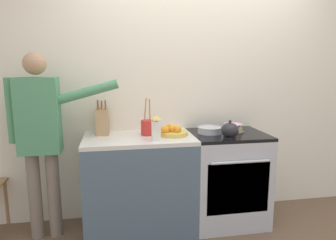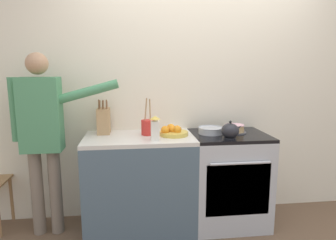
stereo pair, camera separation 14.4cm
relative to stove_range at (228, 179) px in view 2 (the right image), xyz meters
The scene contains 12 objects.
ground_plane 0.59m from the stove_range, 130.47° to the right, with size 16.00×16.00×0.00m, color brown.
wall_back 0.94m from the stove_range, 128.10° to the left, with size 8.00×0.04×2.60m.
counter_cabinet 0.85m from the stove_range, behind, with size 0.99×0.59×0.89m.
stove_range is the anchor object (origin of this frame).
layer_cake 0.49m from the stove_range, 34.12° to the left, with size 0.21×0.21×0.08m.
tea_kettle 0.54m from the stove_range, 106.86° to the right, with size 0.19×0.16×0.16m.
mixing_bowl 0.51m from the stove_range, behind, with size 0.24×0.24×0.06m.
knife_block 1.31m from the stove_range, behind, with size 0.12×0.18×0.33m.
utensil_crock 0.93m from the stove_range, behind, with size 0.12×0.12×0.34m.
fruit_bowl 0.72m from the stove_range, behind, with size 0.26×0.26×0.10m.
milk_carton 0.91m from the stove_range, 167.69° to the right, with size 0.07×0.07×0.21m.
person_baker 1.77m from the stove_range, behind, with size 0.93×0.20×1.63m.
Camera 2 is at (-0.66, -2.37, 1.51)m, focal length 32.00 mm.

